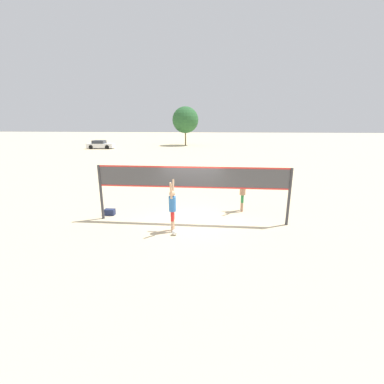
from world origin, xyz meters
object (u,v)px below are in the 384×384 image
at_px(player_blocker, 243,190).
at_px(volleyball, 175,232).
at_px(gear_bag, 110,212).
at_px(tree_left_cluster, 185,120).
at_px(parked_car_near, 100,145).
at_px(player_spiker, 172,205).
at_px(volleyball_net, 192,182).

height_order(player_blocker, volleyball, player_blocker).
xyz_separation_m(gear_bag, tree_left_cluster, (-0.79, 37.34, 4.42)).
height_order(parked_car_near, tree_left_cluster, tree_left_cluster).
xyz_separation_m(gear_bag, parked_car_near, (-13.85, 29.85, 0.47)).
bearing_deg(volleyball, gear_bag, 150.30).
relative_size(player_spiker, parked_car_near, 0.47).
height_order(player_spiker, tree_left_cluster, tree_left_cluster).
bearing_deg(volleyball_net, parked_car_near, 120.31).
relative_size(player_spiker, player_blocker, 1.02).
relative_size(player_blocker, gear_bag, 4.32).
height_order(volleyball_net, gear_bag, volleyball_net).
height_order(volleyball_net, tree_left_cluster, tree_left_cluster).
xyz_separation_m(player_blocker, parked_car_near, (-20.00, 28.73, -0.44)).
relative_size(parked_car_near, tree_left_cluster, 0.62).
relative_size(volleyball_net, gear_bag, 17.40).
relative_size(player_spiker, volleyball, 9.37).
bearing_deg(volleyball, player_spiker, 109.10).
distance_m(player_blocker, volleyball, 4.23).
distance_m(player_spiker, gear_bag, 3.67).
distance_m(volleyball_net, tree_left_cluster, 38.20).
bearing_deg(gear_bag, volleyball_net, -6.87).
bearing_deg(tree_left_cluster, parked_car_near, -150.17).
height_order(gear_bag, parked_car_near, parked_car_near).
distance_m(volleyball_net, player_blocker, 2.86).
height_order(player_spiker, player_blocker, player_spiker).
bearing_deg(gear_bag, parked_car_near, 114.89).
distance_m(volleyball_net, volleyball, 2.25).
bearing_deg(tree_left_cluster, player_spiker, -84.13).
height_order(gear_bag, tree_left_cluster, tree_left_cluster).
bearing_deg(gear_bag, player_blocker, 10.35).
xyz_separation_m(volleyball, tree_left_cluster, (-4.13, 39.25, 4.45)).
bearing_deg(parked_car_near, volleyball_net, -64.13).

